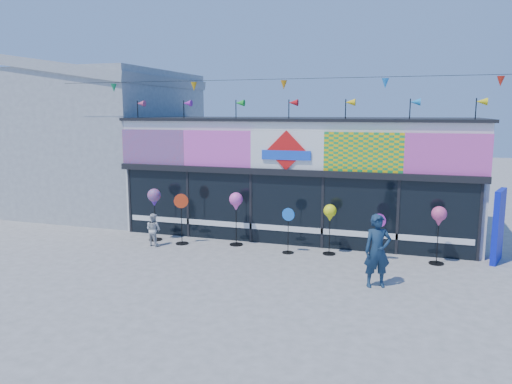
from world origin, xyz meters
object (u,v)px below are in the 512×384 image
at_px(spinner_5, 378,236).
at_px(adult_man, 377,251).
at_px(blue_sign, 498,226).
at_px(spinner_6, 439,218).
at_px(spinner_4, 330,214).
at_px(child, 153,230).
at_px(spinner_3, 288,229).
at_px(spinner_2, 236,203).
at_px(spinner_1, 181,218).
at_px(spinner_0, 154,199).

distance_m(spinner_5, adult_man, 2.19).
xyz_separation_m(blue_sign, spinner_6, (-1.65, -0.75, 0.28)).
relative_size(spinner_4, child, 1.45).
height_order(blue_sign, child, blue_sign).
xyz_separation_m(spinner_6, adult_man, (-1.49, -2.46, -0.43)).
bearing_deg(spinner_3, child, -173.23).
height_order(spinner_2, spinner_6, spinner_2).
xyz_separation_m(spinner_4, child, (-5.61, -0.78, -0.71)).
bearing_deg(spinner_3, spinner_5, -0.95).
height_order(spinner_2, spinner_4, spinner_2).
bearing_deg(spinner_1, adult_man, -18.72).
relative_size(spinner_3, spinner_6, 0.84).
bearing_deg(spinner_0, spinner_1, -9.27).
height_order(blue_sign, spinner_5, blue_sign).
height_order(spinner_2, adult_man, adult_man).
bearing_deg(spinner_1, spinner_0, 170.73).
height_order(spinner_4, spinner_6, spinner_6).
bearing_deg(spinner_4, spinner_5, -11.70).
bearing_deg(spinner_2, blue_sign, 4.37).
relative_size(spinner_5, child, 1.32).
height_order(spinner_4, spinner_5, spinner_4).
height_order(spinner_1, adult_man, adult_man).
bearing_deg(adult_man, child, 144.56).
bearing_deg(spinner_0, spinner_4, 1.24).
bearing_deg(adult_man, spinner_4, 100.80).
xyz_separation_m(spinner_2, adult_man, (4.69, -2.61, -0.48)).
height_order(spinner_2, child, spinner_2).
bearing_deg(blue_sign, spinner_2, -158.92).
bearing_deg(spinner_0, adult_man, -17.40).
xyz_separation_m(spinner_1, spinner_3, (3.60, 0.04, -0.14)).
distance_m(spinner_1, spinner_2, 1.87).
xyz_separation_m(spinner_4, spinner_5, (1.47, -0.31, -0.49)).
distance_m(spinner_3, child, 4.41).
bearing_deg(spinner_6, spinner_1, -178.00).
bearing_deg(spinner_1, spinner_6, 2.00).
height_order(spinner_5, child, spinner_5).
height_order(spinner_2, spinner_3, spinner_2).
xyz_separation_m(adult_man, child, (-7.22, 1.71, -0.38)).
distance_m(blue_sign, child, 10.48).
bearing_deg(spinner_2, spinner_1, -166.19).
relative_size(spinner_0, spinner_1, 1.06).
xyz_separation_m(blue_sign, spinner_0, (-10.66, -0.85, 0.35)).
bearing_deg(spinner_4, adult_man, -57.06).
distance_m(spinner_0, spinner_6, 9.01).
relative_size(spinner_1, spinner_3, 1.19).
height_order(spinner_1, spinner_4, spinner_1).
bearing_deg(adult_man, spinner_0, 140.46).
distance_m(spinner_2, spinner_3, 1.99).
xyz_separation_m(spinner_1, spinner_4, (4.83, 0.30, 0.36)).
relative_size(spinner_6, adult_man, 0.92).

